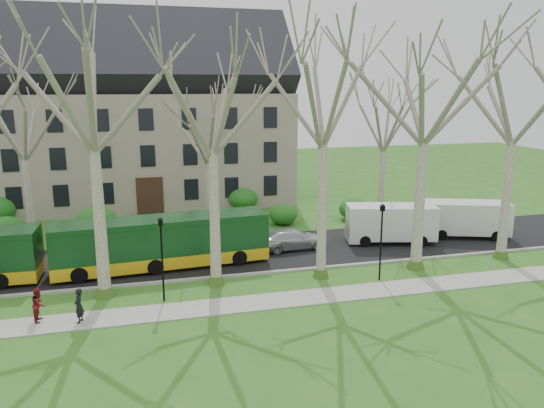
{
  "coord_description": "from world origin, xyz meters",
  "views": [
    {
      "loc": [
        -7.04,
        -26.9,
        10.82
      ],
      "look_at": [
        0.75,
        3.0,
        3.82
      ],
      "focal_mm": 35.0,
      "sensor_mm": 36.0,
      "label": 1
    }
  ],
  "objects_px": {
    "sedan": "(292,239)",
    "van_a": "(391,224)",
    "pedestrian_a": "(79,306)",
    "pedestrian_b": "(39,304)",
    "bus_follow": "(163,242)",
    "van_b": "(466,219)"
  },
  "relations": [
    {
      "from": "sedan",
      "to": "van_a",
      "type": "relative_size",
      "value": 0.78
    },
    {
      "from": "pedestrian_a",
      "to": "pedestrian_b",
      "type": "height_order",
      "value": "pedestrian_a"
    },
    {
      "from": "bus_follow",
      "to": "sedan",
      "type": "bearing_deg",
      "value": 5.41
    },
    {
      "from": "van_b",
      "to": "van_a",
      "type": "bearing_deg",
      "value": -161.38
    },
    {
      "from": "bus_follow",
      "to": "sedan",
      "type": "xyz_separation_m",
      "value": [
        8.52,
        1.52,
        -0.89
      ]
    },
    {
      "from": "sedan",
      "to": "pedestrian_a",
      "type": "bearing_deg",
      "value": 118.52
    },
    {
      "from": "bus_follow",
      "to": "pedestrian_b",
      "type": "height_order",
      "value": "bus_follow"
    },
    {
      "from": "van_b",
      "to": "pedestrian_a",
      "type": "distance_m",
      "value": 26.85
    },
    {
      "from": "bus_follow",
      "to": "van_b",
      "type": "height_order",
      "value": "bus_follow"
    },
    {
      "from": "pedestrian_a",
      "to": "pedestrian_b",
      "type": "xyz_separation_m",
      "value": [
        -1.81,
        0.66,
        -0.03
      ]
    },
    {
      "from": "bus_follow",
      "to": "pedestrian_b",
      "type": "xyz_separation_m",
      "value": [
        -6.02,
        -6.11,
        -0.78
      ]
    },
    {
      "from": "van_b",
      "to": "sedan",
      "type": "bearing_deg",
      "value": -162.18
    },
    {
      "from": "pedestrian_b",
      "to": "pedestrian_a",
      "type": "bearing_deg",
      "value": -106.14
    },
    {
      "from": "sedan",
      "to": "van_a",
      "type": "distance_m",
      "value": 7.09
    },
    {
      "from": "bus_follow",
      "to": "pedestrian_a",
      "type": "distance_m",
      "value": 8.0
    },
    {
      "from": "sedan",
      "to": "van_a",
      "type": "xyz_separation_m",
      "value": [
        7.05,
        -0.3,
        0.63
      ]
    },
    {
      "from": "sedan",
      "to": "van_a",
      "type": "bearing_deg",
      "value": -97.0
    },
    {
      "from": "van_b",
      "to": "pedestrian_a",
      "type": "bearing_deg",
      "value": -143.33
    },
    {
      "from": "bus_follow",
      "to": "van_b",
      "type": "bearing_deg",
      "value": -1.7
    },
    {
      "from": "pedestrian_a",
      "to": "van_a",
      "type": "bearing_deg",
      "value": 128.35
    },
    {
      "from": "van_b",
      "to": "pedestrian_a",
      "type": "relative_size",
      "value": 3.59
    },
    {
      "from": "sedan",
      "to": "pedestrian_b",
      "type": "relative_size",
      "value": 2.95
    }
  ]
}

